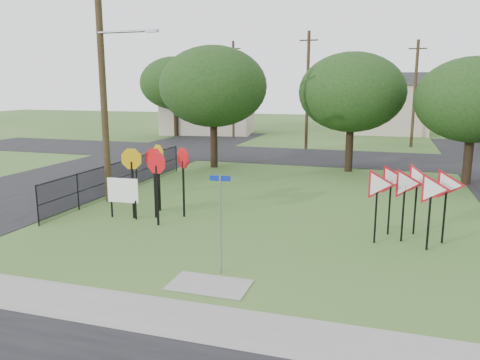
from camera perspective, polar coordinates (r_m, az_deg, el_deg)
name	(u,v)px	position (r m, az deg, el deg)	size (l,w,h in m)	color
ground	(238,253)	(14.09, -0.21, -8.92)	(140.00, 140.00, 0.00)	#345B22
sidewalk	(179,318)	(10.50, -7.44, -16.40)	(30.00, 1.60, 0.02)	gray
planting_strip	(152,348)	(9.57, -10.62, -19.49)	(30.00, 0.80, 0.02)	#345B22
street_left	(92,173)	(28.11, -17.63, 0.84)	(8.00, 50.00, 0.02)	black
street_far	(325,157)	(33.20, 10.29, 2.74)	(60.00, 8.00, 0.02)	black
curb_pad	(209,285)	(11.99, -3.76, -12.65)	(2.00, 1.20, 0.02)	gray
street_name_sign	(220,217)	(12.22, -2.41, -4.56)	(0.54, 0.08, 2.64)	gray
stop_sign_cluster	(157,166)	(17.63, -10.10, 1.65)	(2.48, 2.16, 2.67)	black
yield_sign_cluster	(411,186)	(15.67, 20.13, -0.74)	(3.12, 1.90, 2.43)	black
info_board	(123,192)	(17.97, -14.09, -1.41)	(1.23, 0.12, 1.53)	black
utility_pole_main	(104,78)	(20.46, -16.28, 11.83)	(3.55, 0.33, 10.00)	#3E311C
far_pole_a	(307,90)	(37.09, 8.23, 10.81)	(1.40, 0.24, 9.00)	#3E311C
far_pole_b	(415,93)	(40.65, 20.53, 9.90)	(1.40, 0.24, 8.50)	#3E311C
far_pole_c	(233,89)	(44.84, -0.82, 11.00)	(1.40, 0.24, 9.00)	#3E311C
fence_run	(124,176)	(22.51, -13.98, 0.53)	(0.05, 11.55, 1.50)	black
house_left	(209,98)	(49.97, -3.79, 9.92)	(10.58, 8.88, 7.20)	#BEB099
house_mid	(388,103)	(52.63, 17.60, 8.95)	(8.40, 8.40, 6.20)	#BEB099
tree_near_left	(213,87)	(28.42, -3.28, 11.29)	(6.40, 6.40, 7.27)	black
tree_near_mid	(352,92)	(27.67, 13.47, 10.34)	(6.00, 6.00, 6.80)	black
tree_near_right	(474,100)	(25.92, 26.59, 8.72)	(5.60, 5.60, 6.33)	black
tree_far_left	(175,83)	(47.06, -7.92, 11.61)	(6.80, 6.80, 7.73)	black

